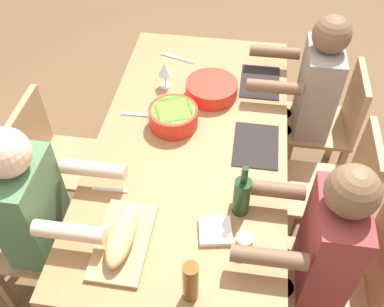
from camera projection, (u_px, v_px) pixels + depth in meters
The scene contains 24 objects.
ground_plane at pixel (192, 220), 2.83m from camera, with size 8.00×8.00×0.00m, color brown.
dining_table at pixel (192, 149), 2.34m from camera, with size 1.94×0.99×0.74m.
chair_far_left at pixel (16, 233), 2.20m from camera, with size 0.40×0.40×0.85m.
diner_far_left at pixel (40, 212), 2.02m from camera, with size 0.41×0.53×1.20m.
chair_far_center at pixel (54, 156), 2.56m from camera, with size 0.40×0.40×0.85m.
chair_near_left at pixel (349, 276), 2.04m from camera, with size 0.40×0.40×0.85m.
diner_near_left at pixel (318, 247), 1.90m from camera, with size 0.41×0.53×1.20m.
chair_near_right at pixel (332, 122), 2.76m from camera, with size 0.40×0.40×0.85m.
diner_near_right at pixel (309, 92), 2.62m from camera, with size 0.41×0.53×1.20m.
chair_near_center at pixel (339, 187), 2.40m from camera, with size 0.40×0.40×0.85m.
serving_bowl_fruit at pixel (212, 88), 2.50m from camera, with size 0.30×0.30×0.09m.
serving_bowl_salad at pixel (173, 116), 2.32m from camera, with size 0.26×0.26×0.11m.
cutting_board at pixel (123, 241), 1.86m from camera, with size 0.40×0.22×0.02m, color tan.
bread_loaf at pixel (122, 234), 1.82m from camera, with size 0.32×0.11×0.09m, color tan.
wine_bottle at pixel (242, 196), 1.90m from camera, with size 0.08×0.08×0.29m.
beer_bottle at pixel (191, 282), 1.62m from camera, with size 0.06×0.06×0.22m, color brown.
wine_glass at pixel (165, 70), 2.51m from camera, with size 0.08×0.08×0.17m.
fork_far_left at pixel (110, 190), 2.05m from camera, with size 0.02×0.17×0.01m, color silver.
fork_far_center at pixel (136, 115), 2.41m from camera, with size 0.02×0.17×0.01m, color silver.
cup_near_left at pixel (244, 242), 1.82m from camera, with size 0.07×0.07×0.08m, color gold.
placemat_near_right at pixel (260, 82), 2.61m from camera, with size 0.32×0.23×0.01m, color black.
placemat_near_center at pixel (256, 145), 2.25m from camera, with size 0.32×0.23×0.01m, color black.
carving_knife at pixel (178, 58), 2.78m from camera, with size 0.23×0.02×0.01m, color silver.
napkin_stack at pixel (215, 231), 1.89m from camera, with size 0.14×0.14×0.02m, color white.
Camera 1 is at (-1.60, -0.23, 2.36)m, focal length 40.96 mm.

